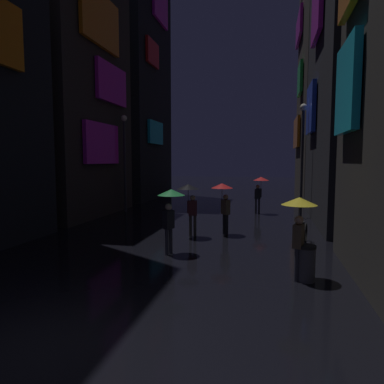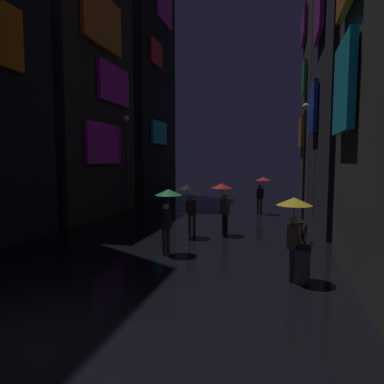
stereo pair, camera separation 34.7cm
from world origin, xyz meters
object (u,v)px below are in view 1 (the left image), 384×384
streetlamp_left_far (125,152)px  pedestrian_foreground_right_green (170,203)px  pedestrian_midstreet_centre_yellow (299,215)px  pedestrian_foreground_left_black (190,195)px  trash_bin (306,263)px  pedestrian_midstreet_left_red (223,194)px  streetlamp_right_far (302,148)px  pedestrian_far_right_red (260,185)px  bicycle_parked_at_storefront (304,235)px

streetlamp_left_far → pedestrian_foreground_right_green: bearing=-57.6°
pedestrian_midstreet_centre_yellow → streetlamp_left_far: size_ratio=0.37×
pedestrian_foreground_left_black → trash_bin: size_ratio=2.28×
pedestrian_midstreet_left_red → trash_bin: bearing=-61.0°
pedestrian_foreground_left_black → streetlamp_left_far: size_ratio=0.37×
pedestrian_foreground_right_green → pedestrian_midstreet_centre_yellow: same height
pedestrian_midstreet_centre_yellow → streetlamp_right_far: (0.90, 9.94, 2.04)m
pedestrian_midstreet_centre_yellow → trash_bin: bearing=-34.1°
trash_bin → pedestrian_midstreet_left_red: bearing=119.0°
streetlamp_right_far → streetlamp_left_far: bearing=-179.2°
pedestrian_far_right_red → pedestrian_foreground_right_green: bearing=-105.7°
streetlamp_left_far → trash_bin: bearing=-46.9°
bicycle_parked_at_storefront → streetlamp_left_far: 11.83m
streetlamp_left_far → trash_bin: 13.96m
pedestrian_far_right_red → bicycle_parked_at_storefront: bearing=-76.2°
pedestrian_foreground_right_green → bicycle_parked_at_storefront: (4.39, 2.04, -1.28)m
pedestrian_far_right_red → bicycle_parked_at_storefront: size_ratio=1.18×
pedestrian_midstreet_centre_yellow → pedestrian_foreground_right_green: bearing=157.4°
bicycle_parked_at_storefront → streetlamp_right_far: (0.40, 6.28, 3.33)m
pedestrian_foreground_right_green → pedestrian_foreground_left_black: size_ratio=1.00×
pedestrian_foreground_left_black → pedestrian_midstreet_left_red: 1.44m
pedestrian_midstreet_left_red → trash_bin: (2.80, -5.06, -1.20)m
pedestrian_far_right_red → pedestrian_midstreet_centre_yellow: same height
streetlamp_right_far → bicycle_parked_at_storefront: bearing=-93.7°
pedestrian_midstreet_centre_yellow → bicycle_parked_at_storefront: 3.91m
streetlamp_left_far → trash_bin: streetlamp_left_far is taller
pedestrian_far_right_red → trash_bin: bearing=-82.4°
pedestrian_far_right_red → bicycle_parked_at_storefront: 7.59m
pedestrian_far_right_red → streetlamp_left_far: bearing=-171.8°
pedestrian_foreground_right_green → pedestrian_foreground_left_black: bearing=89.2°
pedestrian_foreground_left_black → trash_bin: bearing=-47.0°
pedestrian_far_right_red → streetlamp_right_far: size_ratio=0.35×
pedestrian_midstreet_centre_yellow → bicycle_parked_at_storefront: size_ratio=1.18×
pedestrian_midstreet_centre_yellow → pedestrian_midstreet_left_red: bearing=117.9°
pedestrian_foreground_right_green → streetlamp_right_far: 9.82m
pedestrian_foreground_left_black → streetlamp_left_far: 7.89m
pedestrian_foreground_right_green → trash_bin: pedestrian_foreground_right_green is taller
trash_bin → pedestrian_midstreet_centre_yellow: bearing=145.9°
pedestrian_far_right_red → streetlamp_right_far: 3.15m
streetlamp_left_far → trash_bin: (9.30, -9.94, -3.08)m
pedestrian_foreground_left_black → bicycle_parked_at_storefront: size_ratio=1.18×
pedestrian_foreground_left_black → trash_bin: (4.06, -4.36, -1.20)m
streetlamp_right_far → trash_bin: bearing=-94.0°
pedestrian_midstreet_left_red → bicycle_parked_at_storefront: pedestrian_midstreet_left_red is taller
pedestrian_midstreet_left_red → streetlamp_left_far: size_ratio=0.37×
pedestrian_far_right_red → streetlamp_right_far: (2.18, -0.99, 2.04)m
bicycle_parked_at_storefront → streetlamp_right_far: 7.12m
pedestrian_foreground_right_green → streetlamp_left_far: size_ratio=0.37×
pedestrian_foreground_right_green → streetlamp_right_far: streetlamp_right_far is taller
pedestrian_foreground_right_green → pedestrian_far_right_red: 9.67m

